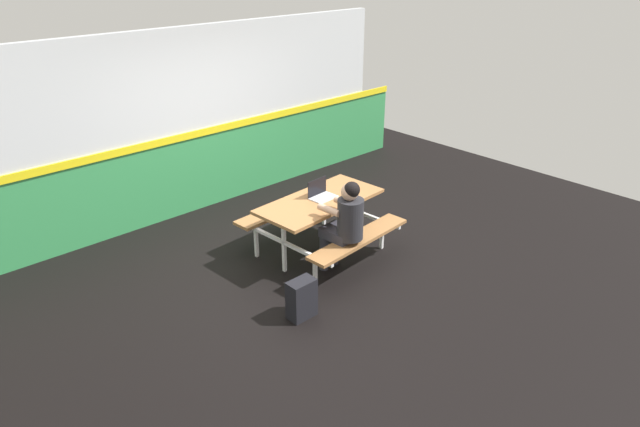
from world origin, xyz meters
The scene contains 6 objects.
ground_plane centered at (0.00, 0.00, -0.01)m, with size 10.00×10.00×0.02m, color black.
accent_backdrop centered at (0.00, 2.24, 1.25)m, with size 8.00×0.14×2.60m.
picnic_table_main centered at (0.32, 0.00, 0.57)m, with size 1.65×1.65×0.74m.
student_nearer centered at (0.18, -0.57, 0.71)m, with size 0.38×0.53×1.21m.
laptop_silver centered at (0.37, 0.04, 0.79)m, with size 0.33×0.24×0.22m.
backpack_dark centered at (-0.75, -0.87, 0.22)m, with size 0.30×0.22×0.44m.
Camera 1 is at (-3.91, -4.57, 3.55)m, focal length 31.34 mm.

